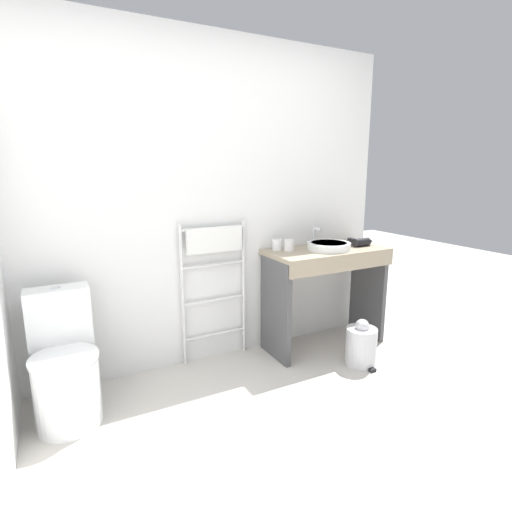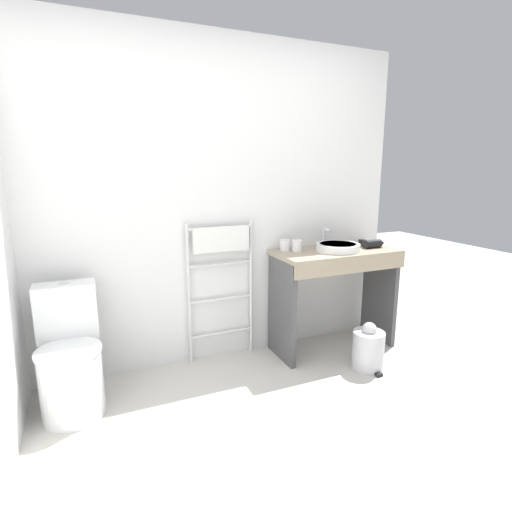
% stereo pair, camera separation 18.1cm
% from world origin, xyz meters
% --- Properties ---
extents(ground_plane, '(12.00, 12.00, 0.00)m').
position_xyz_m(ground_plane, '(0.00, 0.00, 0.00)').
color(ground_plane, beige).
extents(wall_back, '(3.01, 0.12, 2.44)m').
position_xyz_m(wall_back, '(0.00, 1.61, 1.22)').
color(wall_back, white).
rests_on(wall_back, ground_plane).
extents(toilet, '(0.38, 0.52, 0.79)m').
position_xyz_m(toilet, '(-1.11, 1.19, 0.33)').
color(toilet, white).
rests_on(toilet, ground_plane).
extents(towel_radiator, '(0.53, 0.06, 1.09)m').
position_xyz_m(towel_radiator, '(-0.02, 1.50, 0.81)').
color(towel_radiator, silver).
rests_on(towel_radiator, ground_plane).
extents(vanity_counter, '(1.00, 0.48, 0.84)m').
position_xyz_m(vanity_counter, '(0.88, 1.29, 0.58)').
color(vanity_counter, gray).
rests_on(vanity_counter, ground_plane).
extents(sink_basin, '(0.35, 0.35, 0.06)m').
position_xyz_m(sink_basin, '(0.88, 1.27, 0.87)').
color(sink_basin, white).
rests_on(sink_basin, vanity_counter).
extents(faucet, '(0.02, 0.10, 0.16)m').
position_xyz_m(faucet, '(0.88, 1.46, 0.94)').
color(faucet, silver).
rests_on(faucet, vanity_counter).
extents(cup_near_wall, '(0.08, 0.08, 0.09)m').
position_xyz_m(cup_near_wall, '(0.50, 1.45, 0.89)').
color(cup_near_wall, white).
rests_on(cup_near_wall, vanity_counter).
extents(cup_near_edge, '(0.08, 0.08, 0.09)m').
position_xyz_m(cup_near_edge, '(0.58, 1.39, 0.89)').
color(cup_near_edge, white).
rests_on(cup_near_edge, vanity_counter).
extents(hair_dryer, '(0.20, 0.15, 0.07)m').
position_xyz_m(hair_dryer, '(1.22, 1.26, 0.88)').
color(hair_dryer, black).
rests_on(hair_dryer, vanity_counter).
extents(trash_bin, '(0.24, 0.27, 0.37)m').
position_xyz_m(trash_bin, '(0.92, 0.88, 0.16)').
color(trash_bin, silver).
rests_on(trash_bin, ground_plane).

